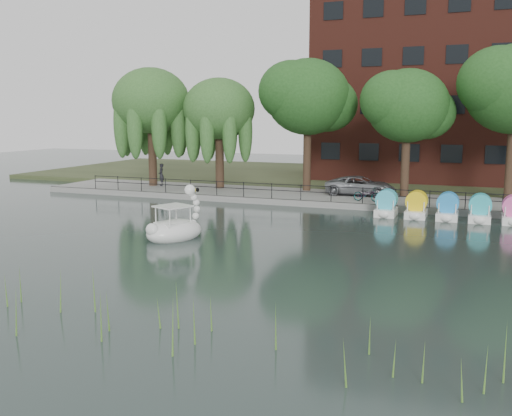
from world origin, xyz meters
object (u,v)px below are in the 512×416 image
Objects in this scene: minivan at (360,184)px; bicycle at (367,194)px; swan_boat at (175,227)px; pedestrian at (161,173)px.

bicycle is (0.96, -2.66, -0.25)m from minivan.
bicycle is at bearing -161.91° from minivan.
swan_boat is (-6.78, -12.58, -0.35)m from bicycle.
swan_boat is (9.57, -14.88, -0.84)m from pedestrian.
bicycle is 16.52m from pedestrian.
minivan is 3.12× the size of bicycle.
bicycle is 0.87× the size of pedestrian.
swan_boat is at bearing 157.85° from bicycle.
swan_boat is at bearing 157.39° from minivan.
minivan reaches higher than bicycle.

